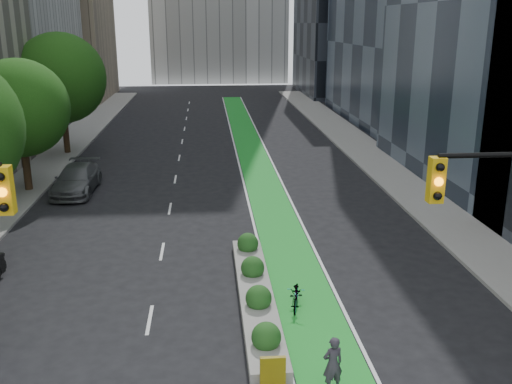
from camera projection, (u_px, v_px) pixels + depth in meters
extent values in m
cube|color=gray|center=(30.00, 177.00, 36.58)|extent=(3.60, 90.00, 0.15)
cube|color=gray|center=(389.00, 169.00, 38.55)|extent=(3.60, 90.00, 0.15)
cube|color=green|center=(253.00, 156.00, 42.61)|extent=(2.20, 70.00, 0.01)
cylinder|color=black|center=(25.00, 155.00, 33.16)|extent=(0.44, 0.44, 4.48)
sphere|color=#17450E|center=(20.00, 108.00, 32.38)|extent=(5.60, 5.60, 5.60)
cylinder|color=black|center=(65.00, 121.00, 42.61)|extent=(0.44, 0.44, 5.15)
sphere|color=#17450E|center=(61.00, 78.00, 41.71)|extent=(6.60, 6.60, 6.60)
cube|color=gold|center=(5.00, 190.00, 12.02)|extent=(0.34, 0.28, 1.05)
sphere|color=orange|center=(2.00, 192.00, 11.87)|extent=(0.20, 0.20, 0.20)
cube|color=gold|center=(436.00, 180.00, 12.80)|extent=(0.34, 0.28, 1.05)
sphere|color=orange|center=(439.00, 182.00, 12.65)|extent=(0.20, 0.20, 0.20)
cube|color=gray|center=(256.00, 296.00, 20.45)|extent=(1.20, 10.00, 0.40)
cube|color=yellow|center=(273.00, 373.00, 15.39)|extent=(0.70, 0.12, 1.00)
sphere|color=#194C19|center=(266.00, 337.00, 16.98)|extent=(0.90, 0.90, 0.90)
sphere|color=#194C19|center=(259.00, 298.00, 19.37)|extent=(0.90, 0.90, 0.90)
sphere|color=#194C19|center=(253.00, 268.00, 21.75)|extent=(0.90, 0.90, 0.90)
sphere|color=#194C19|center=(248.00, 243.00, 24.14)|extent=(0.90, 0.90, 0.90)
imported|color=gray|center=(296.00, 295.00, 20.02)|extent=(0.95, 1.81, 0.91)
imported|color=#322D36|center=(333.00, 364.00, 15.35)|extent=(0.67, 0.53, 1.62)
imported|color=#515456|center=(77.00, 179.00, 33.44)|extent=(2.28, 5.44, 1.57)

